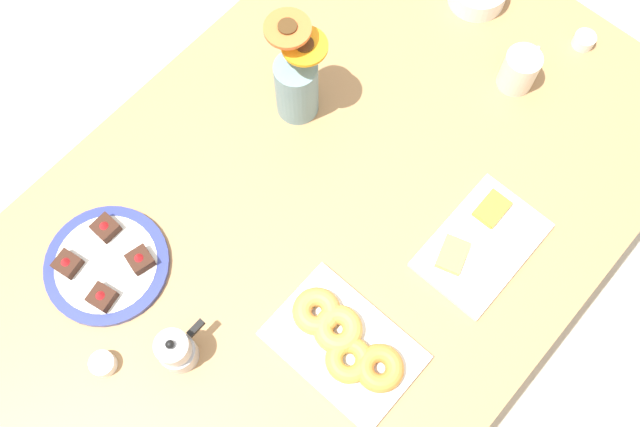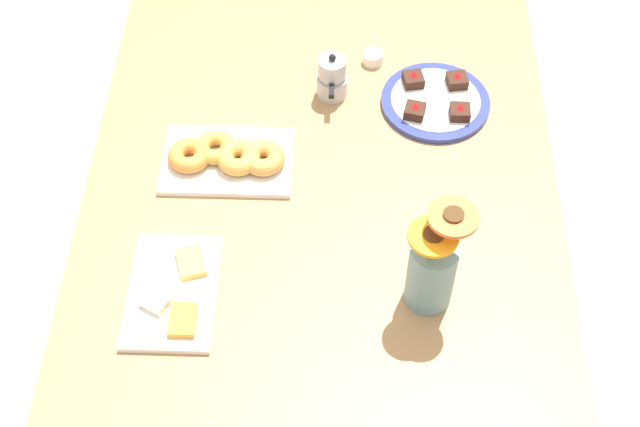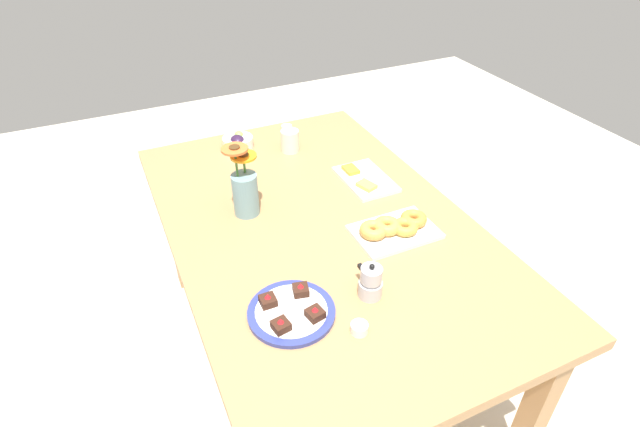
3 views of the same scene
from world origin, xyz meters
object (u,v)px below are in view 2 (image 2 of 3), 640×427
at_px(jam_cup_honey, 373,57).
at_px(flower_vase, 432,269).
at_px(croissant_platter, 228,157).
at_px(dessert_plate, 435,101).
at_px(moka_pot, 332,78).
at_px(cheese_platter, 174,292).
at_px(dining_table, 320,250).

xyz_separation_m(jam_cup_honey, flower_vase, (0.65, 0.10, 0.08)).
bearing_deg(croissant_platter, dessert_plate, 113.15).
bearing_deg(croissant_platter, jam_cup_honey, 136.55).
bearing_deg(moka_pot, jam_cup_honey, 139.08).
bearing_deg(jam_cup_honey, cheese_platter, -30.18).
height_order(dining_table, moka_pot, moka_pot).
distance_m(croissant_platter, jam_cup_honey, 0.45).
relative_size(croissant_platter, moka_pot, 2.35).
distance_m(cheese_platter, croissant_platter, 0.34).
bearing_deg(croissant_platter, cheese_platter, -12.50).
xyz_separation_m(cheese_platter, moka_pot, (-0.55, 0.29, 0.04)).
bearing_deg(dining_table, dessert_plate, 144.50).
bearing_deg(dessert_plate, jam_cup_honey, -133.80).
height_order(dining_table, dessert_plate, dessert_plate).
distance_m(dining_table, moka_pot, 0.40).
bearing_deg(dining_table, cheese_platter, -57.51).
xyz_separation_m(cheese_platter, jam_cup_honey, (-0.66, 0.39, 0.00)).
height_order(dessert_plate, moka_pot, moka_pot).
height_order(dining_table, cheese_platter, cheese_platter).
bearing_deg(flower_vase, croissant_platter, -128.15).
bearing_deg(croissant_platter, moka_pot, 135.37).
height_order(croissant_platter, flower_vase, flower_vase).
bearing_deg(dessert_plate, cheese_platter, -44.95).
relative_size(dining_table, moka_pot, 13.45).
bearing_deg(moka_pot, cheese_platter, -27.73).
height_order(jam_cup_honey, dessert_plate, dessert_plate).
distance_m(jam_cup_honey, dessert_plate, 0.20).
bearing_deg(flower_vase, jam_cup_honey, -171.19).
relative_size(cheese_platter, jam_cup_honey, 5.42).
relative_size(cheese_platter, croissant_platter, 0.93).
height_order(cheese_platter, moka_pot, moka_pot).
bearing_deg(cheese_platter, dining_table, 122.49).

